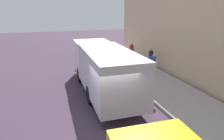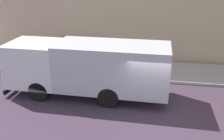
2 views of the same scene
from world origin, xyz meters
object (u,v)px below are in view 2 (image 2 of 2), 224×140
Objects in this scene: pedestrian_walking at (63,47)px; traffic_cone_orange at (56,66)px; large_utility_truck at (87,66)px; pedestrian_standing at (22,46)px; street_sign_post at (122,54)px.

pedestrian_walking is 2.47m from traffic_cone_orange.
large_utility_truck is 4.14m from traffic_cone_orange.
large_utility_truck reaches higher than pedestrian_standing.
traffic_cone_orange is (-2.37, -0.39, -0.57)m from pedestrian_walking.
traffic_cone_orange is 0.26× the size of street_sign_post.
large_utility_truck is at bearing 34.73° from pedestrian_standing.
traffic_cone_orange is (-1.92, -3.36, -0.57)m from pedestrian_standing.
large_utility_truck is at bearing -4.60° from pedestrian_walking.
street_sign_post is at bearing -92.75° from traffic_cone_orange.
pedestrian_walking is 3.00m from pedestrian_standing.
pedestrian_walking is 5.44m from street_sign_post.
pedestrian_walking is 0.71× the size of street_sign_post.
pedestrian_standing is at bearing 74.60° from street_sign_post.
street_sign_post is at bearing 24.27° from pedestrian_walking.
traffic_cone_orange is at bearing 87.25° from street_sign_post.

